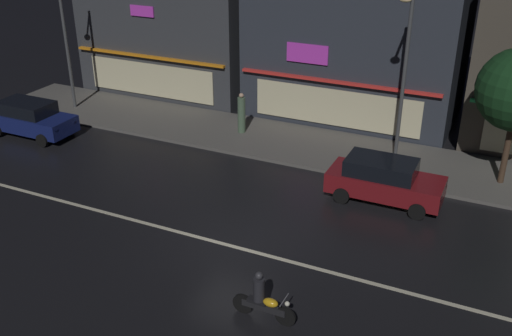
# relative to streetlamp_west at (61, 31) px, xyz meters

# --- Properties ---
(ground_plane) EXTENTS (140.00, 140.00, 0.00)m
(ground_plane) POSITION_rel_streetlamp_west_xyz_m (13.68, -8.04, -4.29)
(ground_plane) COLOR black
(lane_divider_stripe) EXTENTS (33.52, 0.16, 0.01)m
(lane_divider_stripe) POSITION_rel_streetlamp_west_xyz_m (13.68, -8.04, -4.28)
(lane_divider_stripe) COLOR beige
(lane_divider_stripe) RESTS_ON ground
(sidewalk_far) EXTENTS (35.29, 4.44, 0.14)m
(sidewalk_far) POSITION_rel_streetlamp_west_xyz_m (13.68, 0.75, -4.22)
(sidewalk_far) COLOR #5B5954
(sidewalk_far) RESTS_ON ground
(storefront_left_block) EXTENTS (9.76, 8.77, 7.16)m
(storefront_left_block) POSITION_rel_streetlamp_west_xyz_m (3.09, 7.28, -0.71)
(storefront_left_block) COLOR #383A3F
(storefront_left_block) RESTS_ON ground
(storefront_center_block) EXTENTS (10.26, 6.71, 8.53)m
(storefront_center_block) POSITION_rel_streetlamp_west_xyz_m (13.68, 6.24, -0.03)
(storefront_center_block) COLOR #2D333D
(storefront_center_block) RESTS_ON ground
(streetlamp_west) EXTENTS (0.44, 1.64, 7.02)m
(streetlamp_west) POSITION_rel_streetlamp_west_xyz_m (0.00, 0.00, 0.00)
(streetlamp_west) COLOR #47494C
(streetlamp_west) RESTS_ON sidewalk_far
(streetlamp_mid) EXTENTS (0.44, 1.64, 7.20)m
(streetlamp_mid) POSITION_rel_streetlamp_west_xyz_m (17.17, 0.59, 0.09)
(streetlamp_mid) COLOR #47494C
(streetlamp_mid) RESTS_ON sidewalk_far
(pedestrian_on_sidewalk) EXTENTS (0.37, 0.37, 1.96)m
(pedestrian_on_sidewalk) POSITION_rel_streetlamp_west_xyz_m (9.71, 0.85, -3.23)
(pedestrian_on_sidewalk) COLOR #4C664C
(pedestrian_on_sidewalk) RESTS_ON sidewalk_far
(parked_car_near_kerb) EXTENTS (4.30, 1.98, 1.67)m
(parked_car_near_kerb) POSITION_rel_streetlamp_west_xyz_m (0.56, -3.47, -3.42)
(parked_car_near_kerb) COLOR navy
(parked_car_near_kerb) RESTS_ON ground
(parked_car_trailing) EXTENTS (4.30, 1.98, 1.67)m
(parked_car_trailing) POSITION_rel_streetlamp_west_xyz_m (17.51, -2.73, -3.42)
(parked_car_trailing) COLOR maroon
(parked_car_trailing) RESTS_ON ground
(motorcycle_following) EXTENTS (1.90, 0.60, 1.52)m
(motorcycle_following) POSITION_rel_streetlamp_west_xyz_m (16.18, -10.90, -3.66)
(motorcycle_following) COLOR black
(motorcycle_following) RESTS_ON ground
(traffic_cone) EXTENTS (0.36, 0.36, 0.55)m
(traffic_cone) POSITION_rel_streetlamp_west_xyz_m (18.54, -2.10, -4.01)
(traffic_cone) COLOR orange
(traffic_cone) RESTS_ON ground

